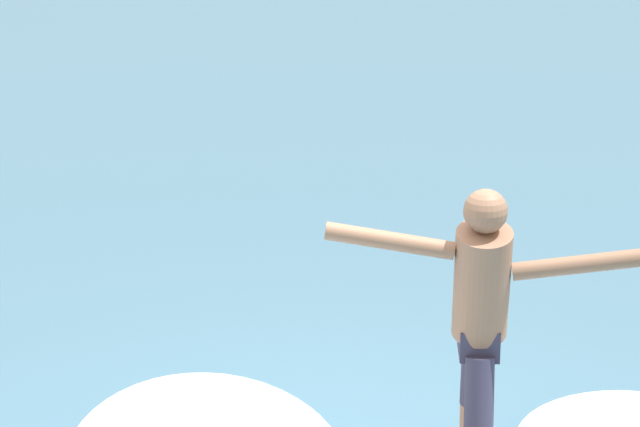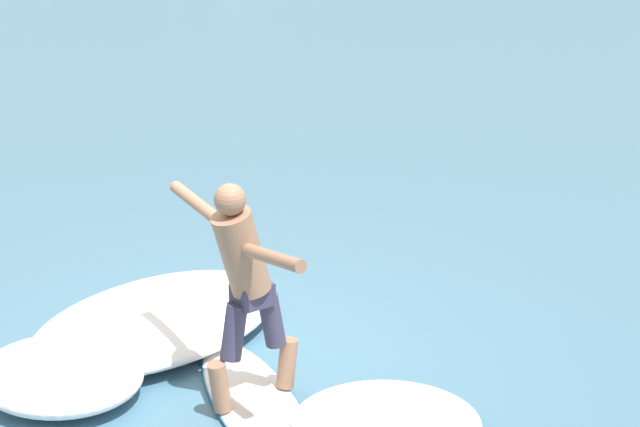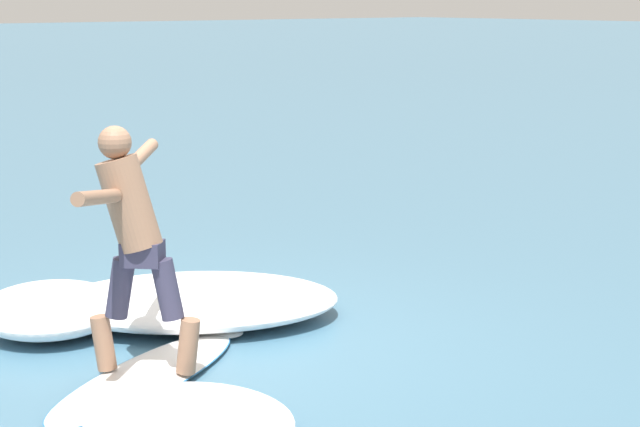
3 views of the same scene
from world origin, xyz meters
name	(u,v)px [view 1 (image 1 of 3)]	position (x,y,z in m)	size (l,w,h in m)	color
surfer	(480,316)	(0.31, -0.81, 1.03)	(1.15, 1.19, 1.65)	#986D53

